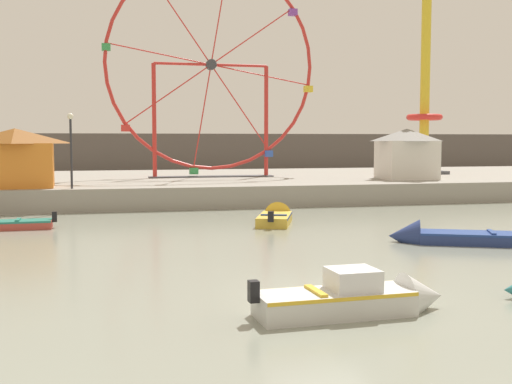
{
  "coord_description": "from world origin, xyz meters",
  "views": [
    {
      "loc": [
        -5.09,
        -14.44,
        3.71
      ],
      "look_at": [
        1.21,
        12.0,
        1.52
      ],
      "focal_mm": 45.04,
      "sensor_mm": 36.0,
      "label": 1
    }
  ],
  "objects_px": {
    "motorboat_pale_grey": "(362,298)",
    "mooring_buoy_orange": "(363,278)",
    "motorboat_mustard_yellow": "(276,217)",
    "carnival_booth_white_ticket": "(407,153)",
    "drop_tower_yellow_tower": "(425,97)",
    "motorboat_navy_blue": "(448,237)",
    "carnival_booth_orange_canopy": "(15,157)",
    "promenade_lamp_near": "(71,139)",
    "ferris_wheel_red_frame": "(211,68)"
  },
  "relations": [
    {
      "from": "carnival_booth_white_ticket",
      "to": "mooring_buoy_orange",
      "type": "xyz_separation_m",
      "value": [
        -12.72,
        -23.09,
        -2.68
      ]
    },
    {
      "from": "carnival_booth_white_ticket",
      "to": "promenade_lamp_near",
      "type": "xyz_separation_m",
      "value": [
        -20.67,
        -3.68,
        0.86
      ]
    },
    {
      "from": "motorboat_pale_grey",
      "to": "mooring_buoy_orange",
      "type": "xyz_separation_m",
      "value": [
        1.02,
        2.35,
        -0.12
      ]
    },
    {
      "from": "mooring_buoy_orange",
      "to": "motorboat_mustard_yellow",
      "type": "bearing_deg",
      "value": 84.56
    },
    {
      "from": "drop_tower_yellow_tower",
      "to": "promenade_lamp_near",
      "type": "distance_m",
      "value": 26.77
    },
    {
      "from": "motorboat_pale_grey",
      "to": "carnival_booth_orange_canopy",
      "type": "bearing_deg",
      "value": 110.2
    },
    {
      "from": "motorboat_pale_grey",
      "to": "ferris_wheel_red_frame",
      "type": "xyz_separation_m",
      "value": [
        1.82,
        30.42,
        8.22
      ]
    },
    {
      "from": "carnival_booth_white_ticket",
      "to": "motorboat_navy_blue",
      "type": "bearing_deg",
      "value": -108.51
    },
    {
      "from": "motorboat_pale_grey",
      "to": "mooring_buoy_orange",
      "type": "distance_m",
      "value": 2.56
    },
    {
      "from": "motorboat_navy_blue",
      "to": "motorboat_mustard_yellow",
      "type": "bearing_deg",
      "value": -33.63
    },
    {
      "from": "motorboat_pale_grey",
      "to": "carnival_booth_orange_canopy",
      "type": "distance_m",
      "value": 25.43
    },
    {
      "from": "drop_tower_yellow_tower",
      "to": "mooring_buoy_orange",
      "type": "distance_m",
      "value": 34.03
    },
    {
      "from": "promenade_lamp_near",
      "to": "mooring_buoy_orange",
      "type": "height_order",
      "value": "promenade_lamp_near"
    },
    {
      "from": "carnival_booth_orange_canopy",
      "to": "mooring_buoy_orange",
      "type": "relative_size",
      "value": 9.85
    },
    {
      "from": "motorboat_pale_grey",
      "to": "carnival_booth_white_ticket",
      "type": "relative_size",
      "value": 1.19
    },
    {
      "from": "drop_tower_yellow_tower",
      "to": "motorboat_pale_grey",
      "type": "bearing_deg",
      "value": -120.0
    },
    {
      "from": "carnival_booth_white_ticket",
      "to": "mooring_buoy_orange",
      "type": "bearing_deg",
      "value": -115.36
    },
    {
      "from": "motorboat_mustard_yellow",
      "to": "drop_tower_yellow_tower",
      "type": "relative_size",
      "value": 0.28
    },
    {
      "from": "motorboat_navy_blue",
      "to": "ferris_wheel_red_frame",
      "type": "relative_size",
      "value": 0.35
    },
    {
      "from": "motorboat_mustard_yellow",
      "to": "carnival_booth_orange_canopy",
      "type": "xyz_separation_m",
      "value": [
        -12.1,
        8.04,
        2.6
      ]
    },
    {
      "from": "motorboat_mustard_yellow",
      "to": "drop_tower_yellow_tower",
      "type": "xyz_separation_m",
      "value": [
        15.7,
        15.82,
        6.68
      ]
    },
    {
      "from": "drop_tower_yellow_tower",
      "to": "carnival_booth_orange_canopy",
      "type": "relative_size",
      "value": 3.4
    },
    {
      "from": "motorboat_pale_grey",
      "to": "mooring_buoy_orange",
      "type": "height_order",
      "value": "motorboat_pale_grey"
    },
    {
      "from": "drop_tower_yellow_tower",
      "to": "mooring_buoy_orange",
      "type": "height_order",
      "value": "drop_tower_yellow_tower"
    },
    {
      "from": "drop_tower_yellow_tower",
      "to": "carnival_booth_white_ticket",
      "type": "xyz_separation_m",
      "value": [
        -4.22,
        -5.65,
        -4.01
      ]
    },
    {
      "from": "carnival_booth_orange_canopy",
      "to": "carnival_booth_white_ticket",
      "type": "distance_m",
      "value": 23.68
    },
    {
      "from": "carnival_booth_orange_canopy",
      "to": "promenade_lamp_near",
      "type": "bearing_deg",
      "value": -30.75
    },
    {
      "from": "motorboat_pale_grey",
      "to": "promenade_lamp_near",
      "type": "relative_size",
      "value": 1.15
    },
    {
      "from": "motorboat_mustard_yellow",
      "to": "promenade_lamp_near",
      "type": "xyz_separation_m",
      "value": [
        -9.19,
        6.49,
        3.52
      ]
    },
    {
      "from": "motorboat_pale_grey",
      "to": "motorboat_navy_blue",
      "type": "height_order",
      "value": "motorboat_pale_grey"
    },
    {
      "from": "carnival_booth_orange_canopy",
      "to": "promenade_lamp_near",
      "type": "distance_m",
      "value": 3.42
    },
    {
      "from": "ferris_wheel_red_frame",
      "to": "promenade_lamp_near",
      "type": "bearing_deg",
      "value": -135.32
    },
    {
      "from": "motorboat_mustard_yellow",
      "to": "carnival_booth_orange_canopy",
      "type": "height_order",
      "value": "carnival_booth_orange_canopy"
    },
    {
      "from": "motorboat_mustard_yellow",
      "to": "motorboat_navy_blue",
      "type": "height_order",
      "value": "motorboat_mustard_yellow"
    },
    {
      "from": "motorboat_mustard_yellow",
      "to": "promenade_lamp_near",
      "type": "bearing_deg",
      "value": 75.26
    },
    {
      "from": "carnival_booth_orange_canopy",
      "to": "mooring_buoy_orange",
      "type": "bearing_deg",
      "value": -65.27
    },
    {
      "from": "motorboat_navy_blue",
      "to": "carnival_booth_white_ticket",
      "type": "xyz_separation_m",
      "value": [
        7.01,
        17.36,
        2.67
      ]
    },
    {
      "from": "ferris_wheel_red_frame",
      "to": "carnival_booth_orange_canopy",
      "type": "distance_m",
      "value": 14.81
    },
    {
      "from": "motorboat_pale_grey",
      "to": "promenade_lamp_near",
      "type": "xyz_separation_m",
      "value": [
        -6.94,
        21.76,
        3.42
      ]
    },
    {
      "from": "motorboat_mustard_yellow",
      "to": "carnival_booth_white_ticket",
      "type": "height_order",
      "value": "carnival_booth_white_ticket"
    },
    {
      "from": "ferris_wheel_red_frame",
      "to": "drop_tower_yellow_tower",
      "type": "xyz_separation_m",
      "value": [
        16.13,
        0.67,
        -1.64
      ]
    },
    {
      "from": "carnival_booth_white_ticket",
      "to": "ferris_wheel_red_frame",
      "type": "bearing_deg",
      "value": 160.78
    },
    {
      "from": "motorboat_pale_grey",
      "to": "mooring_buoy_orange",
      "type": "bearing_deg",
      "value": 63.78
    },
    {
      "from": "motorboat_navy_blue",
      "to": "drop_tower_yellow_tower",
      "type": "distance_m",
      "value": 26.46
    },
    {
      "from": "motorboat_mustard_yellow",
      "to": "carnival_booth_white_ticket",
      "type": "xyz_separation_m",
      "value": [
        11.48,
        10.17,
        2.66
      ]
    },
    {
      "from": "ferris_wheel_red_frame",
      "to": "carnival_booth_white_ticket",
      "type": "bearing_deg",
      "value": -22.7
    },
    {
      "from": "motorboat_pale_grey",
      "to": "motorboat_navy_blue",
      "type": "relative_size",
      "value": 0.87
    },
    {
      "from": "carnival_booth_orange_canopy",
      "to": "mooring_buoy_orange",
      "type": "height_order",
      "value": "carnival_booth_orange_canopy"
    },
    {
      "from": "carnival_booth_orange_canopy",
      "to": "carnival_booth_white_ticket",
      "type": "bearing_deg",
      "value": 2.48
    },
    {
      "from": "ferris_wheel_red_frame",
      "to": "mooring_buoy_orange",
      "type": "relative_size",
      "value": 33.23
    }
  ]
}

